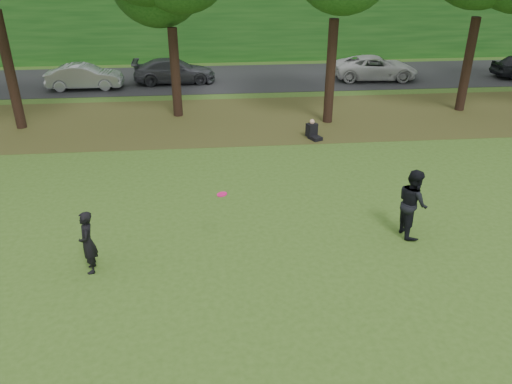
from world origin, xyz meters
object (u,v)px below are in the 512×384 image
(player_left, at_px, (88,242))
(seated_person, at_px, (313,131))
(player_right, at_px, (413,203))
(frisbee, at_px, (222,194))

(player_left, bearing_deg, seated_person, 130.04)
(player_right, bearing_deg, player_left, 93.66)
(frisbee, xyz_separation_m, seated_person, (4.10, 8.20, -1.35))
(player_right, bearing_deg, seated_person, 6.07)
(player_left, height_order, frisbee, frisbee)
(player_right, xyz_separation_m, seated_person, (-1.24, 7.96, -0.69))
(player_left, xyz_separation_m, seated_person, (7.51, 8.94, -0.53))
(frisbee, height_order, seated_person, frisbee)
(player_left, xyz_separation_m, player_right, (8.75, 0.98, 0.16))
(player_left, relative_size, frisbee, 5.19)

